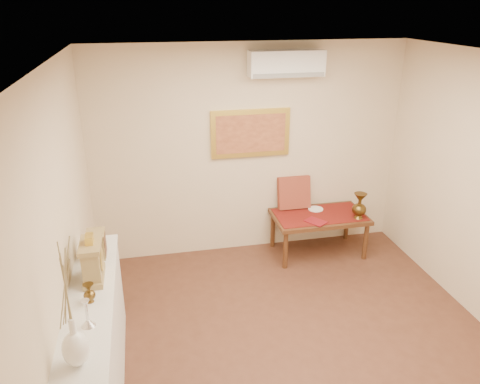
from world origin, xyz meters
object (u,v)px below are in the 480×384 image
object	(u,v)px
brass_urn_tall	(360,203)
low_table	(319,219)
display_ledge	(97,344)
wooden_chest	(97,244)
white_vase	(69,306)
mantel_clock	(92,261)

from	to	relation	value
brass_urn_tall	low_table	distance (m)	0.56
display_ledge	wooden_chest	distance (m)	0.86
white_vase	mantel_clock	size ratio (longest dim) A/B	2.18
wooden_chest	low_table	xyz separation A→B (m)	(2.65, 1.28, -0.62)
display_ledge	wooden_chest	size ratio (longest dim) A/B	8.28
brass_urn_tall	display_ledge	world-z (taller)	display_ledge
white_vase	low_table	distance (m)	3.90
white_vase	display_ledge	distance (m)	1.22
brass_urn_tall	display_ledge	bearing A→B (deg)	-151.76
display_ledge	mantel_clock	distance (m)	0.70
brass_urn_tall	low_table	world-z (taller)	brass_urn_tall
white_vase	mantel_clock	distance (m)	1.04
wooden_chest	display_ledge	bearing A→B (deg)	-92.35
display_ledge	mantel_clock	xyz separation A→B (m)	(0.02, 0.22, 0.66)
mantel_clock	wooden_chest	size ratio (longest dim) A/B	1.68
mantel_clock	display_ledge	bearing A→B (deg)	-95.99
display_ledge	low_table	world-z (taller)	display_ledge
mantel_clock	wooden_chest	xyz separation A→B (m)	(0.00, 0.38, -0.05)
brass_urn_tall	wooden_chest	xyz separation A→B (m)	(-3.10, -1.07, 0.34)
display_ledge	low_table	xyz separation A→B (m)	(2.67, 1.88, -0.01)
white_vase	low_table	world-z (taller)	white_vase
display_ledge	wooden_chest	xyz separation A→B (m)	(0.02, 0.60, 0.61)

